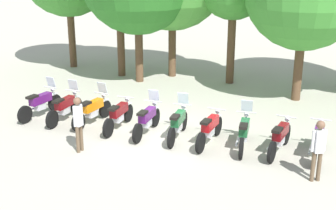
# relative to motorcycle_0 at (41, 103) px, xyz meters

# --- Properties ---
(ground_plane) EXTENTS (80.00, 80.00, 0.00)m
(ground_plane) POSITION_rel_motorcycle_0_xyz_m (4.85, -0.21, -0.52)
(ground_plane) COLOR #ADA899
(motorcycle_0) EXTENTS (0.68, 2.18, 1.37)m
(motorcycle_0) POSITION_rel_motorcycle_0_xyz_m (0.00, 0.00, 0.00)
(motorcycle_0) COLOR black
(motorcycle_0) RESTS_ON ground_plane
(motorcycle_1) EXTENTS (0.62, 2.19, 1.37)m
(motorcycle_1) POSITION_rel_motorcycle_0_xyz_m (1.07, -0.08, 0.00)
(motorcycle_1) COLOR black
(motorcycle_1) RESTS_ON ground_plane
(motorcycle_2) EXTENTS (0.67, 2.18, 1.37)m
(motorcycle_2) POSITION_rel_motorcycle_0_xyz_m (2.16, -0.02, 0.00)
(motorcycle_2) COLOR black
(motorcycle_2) RESTS_ON ground_plane
(motorcycle_3) EXTENTS (0.62, 2.19, 0.99)m
(motorcycle_3) POSITION_rel_motorcycle_0_xyz_m (3.23, -0.15, -0.01)
(motorcycle_3) COLOR black
(motorcycle_3) RESTS_ON ground_plane
(motorcycle_4) EXTENTS (0.62, 2.19, 1.37)m
(motorcycle_4) POSITION_rel_motorcycle_0_xyz_m (4.31, -0.24, 0.00)
(motorcycle_4) COLOR black
(motorcycle_4) RESTS_ON ground_plane
(motorcycle_5) EXTENTS (0.62, 2.19, 1.37)m
(motorcycle_5) POSITION_rel_motorcycle_0_xyz_m (5.39, -0.23, 0.00)
(motorcycle_5) COLOR black
(motorcycle_5) RESTS_ON ground_plane
(motorcycle_6) EXTENTS (0.62, 2.19, 0.99)m
(motorcycle_6) POSITION_rel_motorcycle_0_xyz_m (6.47, -0.31, -0.01)
(motorcycle_6) COLOR black
(motorcycle_6) RESTS_ON ground_plane
(motorcycle_7) EXTENTS (0.62, 2.19, 1.37)m
(motorcycle_7) POSITION_rel_motorcycle_0_xyz_m (7.54, -0.28, 0.00)
(motorcycle_7) COLOR black
(motorcycle_7) RESTS_ON ground_plane
(motorcycle_8) EXTENTS (0.70, 2.18, 0.99)m
(motorcycle_8) POSITION_rel_motorcycle_0_xyz_m (8.63, -0.26, -0.01)
(motorcycle_8) COLOR black
(motorcycle_8) RESTS_ON ground_plane
(motorcycle_9) EXTENTS (0.62, 2.19, 0.99)m
(motorcycle_9) POSITION_rel_motorcycle_0_xyz_m (9.71, -0.17, -0.01)
(motorcycle_9) COLOR black
(motorcycle_9) RESTS_ON ground_plane
(person_0) EXTENTS (0.25, 0.41, 1.72)m
(person_0) POSITION_rel_motorcycle_0_xyz_m (2.93, -2.26, 0.49)
(person_0) COLOR brown
(person_0) RESTS_ON ground_plane
(person_1) EXTENTS (0.39, 0.30, 1.70)m
(person_1) POSITION_rel_motorcycle_0_xyz_m (9.75, -1.79, 0.48)
(person_1) COLOR brown
(person_1) RESTS_ON ground_plane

